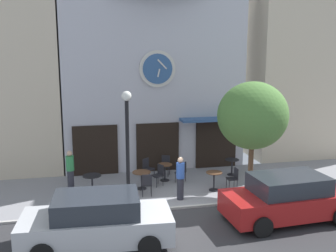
# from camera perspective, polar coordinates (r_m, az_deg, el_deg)

# --- Properties ---
(ground_plane) EXTENTS (27.65, 10.05, 0.13)m
(ground_plane) POSITION_cam_1_polar(r_m,az_deg,el_deg) (13.93, 2.06, -12.72)
(ground_plane) COLOR gray
(clock_building) EXTENTS (8.68, 3.38, 9.94)m
(clock_building) POSITION_cam_1_polar(r_m,az_deg,el_deg) (18.75, -2.21, 9.54)
(clock_building) COLOR #B2B2BC
(clock_building) RESTS_ON ground_plane
(neighbor_building_right) EXTENTS (6.43, 3.03, 12.17)m
(neighbor_building_right) POSITION_cam_1_polar(r_m,az_deg,el_deg) (22.29, 20.29, 11.57)
(neighbor_building_right) COLOR beige
(neighbor_building_right) RESTS_ON ground_plane
(street_lamp) EXTENTS (0.36, 0.36, 4.20)m
(street_lamp) POSITION_cam_1_polar(r_m,az_deg,el_deg) (14.17, -6.02, -3.14)
(street_lamp) COLOR black
(street_lamp) RESTS_ON ground_plane
(street_tree) EXTENTS (2.72, 2.45, 4.49)m
(street_tree) POSITION_cam_1_polar(r_m,az_deg,el_deg) (14.91, 12.45, 1.49)
(street_tree) COLOR brown
(street_tree) RESTS_ON ground_plane
(cafe_table_center_left) EXTENTS (0.74, 0.74, 0.73)m
(cafe_table_center_left) POSITION_cam_1_polar(r_m,az_deg,el_deg) (15.81, -11.19, -7.87)
(cafe_table_center_left) COLOR black
(cafe_table_center_left) RESTS_ON ground_plane
(cafe_table_near_curb) EXTENTS (0.76, 0.76, 0.73)m
(cafe_table_near_curb) POSITION_cam_1_polar(r_m,az_deg,el_deg) (15.96, -3.94, -7.46)
(cafe_table_near_curb) COLOR black
(cafe_table_near_curb) RESTS_ON ground_plane
(cafe_table_center) EXTENTS (0.65, 0.65, 0.75)m
(cafe_table_center) POSITION_cam_1_polar(r_m,az_deg,el_deg) (16.94, -0.48, -6.47)
(cafe_table_center) COLOR black
(cafe_table_center) RESTS_ON ground_plane
(cafe_table_center_right) EXTENTS (0.66, 0.66, 0.77)m
(cafe_table_center_right) POSITION_cam_1_polar(r_m,az_deg,el_deg) (15.87, 6.83, -7.65)
(cafe_table_center_right) COLOR black
(cafe_table_center_right) RESTS_ON ground_plane
(cafe_table_leftmost) EXTENTS (0.63, 0.63, 0.74)m
(cafe_table_leftmost) POSITION_cam_1_polar(r_m,az_deg,el_deg) (17.94, 9.46, -5.67)
(cafe_table_leftmost) COLOR black
(cafe_table_leftmost) RESTS_ON ground_plane
(cafe_chair_near_tree) EXTENTS (0.45, 0.45, 0.90)m
(cafe_chair_near_tree) POSITION_cam_1_polar(r_m,az_deg,el_deg) (15.19, -3.15, -8.45)
(cafe_chair_near_tree) COLOR black
(cafe_chair_near_tree) RESTS_ON ground_plane
(cafe_chair_left_end) EXTENTS (0.40, 0.40, 0.90)m
(cafe_chair_left_end) POSITION_cam_1_polar(r_m,az_deg,el_deg) (16.14, 9.73, -7.42)
(cafe_chair_left_end) COLOR black
(cafe_chair_left_end) RESTS_ON ground_plane
(cafe_chair_outer) EXTENTS (0.56, 0.56, 0.90)m
(cafe_chair_outer) POSITION_cam_1_polar(r_m,az_deg,el_deg) (16.73, 2.12, -6.61)
(cafe_chair_outer) COLOR black
(cafe_chair_outer) RESTS_ON ground_plane
(cafe_chair_facing_wall) EXTENTS (0.56, 0.56, 0.90)m
(cafe_chair_facing_wall) POSITION_cam_1_polar(r_m,az_deg,el_deg) (17.27, -3.07, -6.05)
(cafe_chair_facing_wall) COLOR black
(cafe_chair_facing_wall) RESTS_ON ground_plane
(cafe_chair_under_awning) EXTENTS (0.54, 0.54, 0.90)m
(cafe_chair_under_awning) POSITION_cam_1_polar(r_m,az_deg,el_deg) (16.34, -1.37, -7.03)
(cafe_chair_under_awning) COLOR black
(cafe_chair_under_awning) RESTS_ON ground_plane
(cafe_chair_mid_row) EXTENTS (0.52, 0.52, 0.90)m
(cafe_chair_mid_row) POSITION_cam_1_polar(r_m,az_deg,el_deg) (17.69, -0.39, -5.63)
(cafe_chair_mid_row) COLOR black
(cafe_chair_mid_row) RESTS_ON ground_plane
(pedestrian_blue) EXTENTS (0.44, 0.44, 1.67)m
(pedestrian_blue) POSITION_cam_1_polar(r_m,az_deg,el_deg) (14.74, 1.84, -7.68)
(pedestrian_blue) COLOR #2D2D38
(pedestrian_blue) RESTS_ON ground_plane
(pedestrian_green) EXTENTS (0.45, 0.45, 1.67)m
(pedestrian_green) POSITION_cam_1_polar(r_m,az_deg,el_deg) (16.15, -14.29, -6.36)
(pedestrian_green) COLOR #2D2D38
(pedestrian_green) RESTS_ON ground_plane
(parked_car_silver) EXTENTS (4.39, 2.21, 1.55)m
(parked_car_silver) POSITION_cam_1_polar(r_m,az_deg,el_deg) (11.60, -10.50, -13.67)
(parked_car_silver) COLOR #B7BABF
(parked_car_silver) RESTS_ON ground_plane
(parked_car_red) EXTENTS (4.40, 2.22, 1.55)m
(parked_car_red) POSITION_cam_1_polar(r_m,az_deg,el_deg) (13.66, 17.33, -10.15)
(parked_car_red) COLOR maroon
(parked_car_red) RESTS_ON ground_plane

